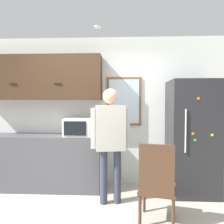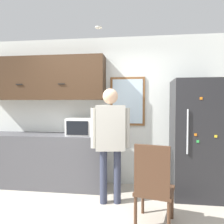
{
  "view_description": "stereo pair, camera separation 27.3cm",
  "coord_description": "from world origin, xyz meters",
  "px_view_note": "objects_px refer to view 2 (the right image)",
  "views": [
    {
      "loc": [
        0.39,
        -2.27,
        1.51
      ],
      "look_at": [
        0.24,
        0.96,
        1.37
      ],
      "focal_mm": 35.0,
      "sensor_mm": 36.0,
      "label": 1
    },
    {
      "loc": [
        0.66,
        -2.25,
        1.51
      ],
      "look_at": [
        0.24,
        0.96,
        1.37
      ],
      "focal_mm": 35.0,
      "sensor_mm": 36.0,
      "label": 2
    }
  ],
  "objects_px": {
    "microwave": "(83,127)",
    "person": "(110,134)",
    "refrigerator": "(196,138)",
    "chair": "(153,184)"
  },
  "relations": [
    {
      "from": "person",
      "to": "chair",
      "type": "xyz_separation_m",
      "value": [
        0.6,
        -0.57,
        -0.51
      ]
    },
    {
      "from": "person",
      "to": "chair",
      "type": "bearing_deg",
      "value": -52.64
    },
    {
      "from": "microwave",
      "to": "person",
      "type": "xyz_separation_m",
      "value": [
        0.55,
        -0.48,
        -0.04
      ]
    },
    {
      "from": "person",
      "to": "chair",
      "type": "relative_size",
      "value": 1.68
    },
    {
      "from": "microwave",
      "to": "refrigerator",
      "type": "relative_size",
      "value": 0.28
    },
    {
      "from": "refrigerator",
      "to": "chair",
      "type": "bearing_deg",
      "value": -125.68
    },
    {
      "from": "microwave",
      "to": "chair",
      "type": "relative_size",
      "value": 0.52
    },
    {
      "from": "refrigerator",
      "to": "person",
      "type": "bearing_deg",
      "value": -161.37
    },
    {
      "from": "refrigerator",
      "to": "chair",
      "type": "relative_size",
      "value": 1.83
    },
    {
      "from": "person",
      "to": "chair",
      "type": "distance_m",
      "value": 0.97
    }
  ]
}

